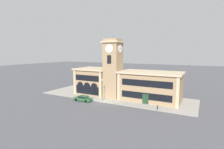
% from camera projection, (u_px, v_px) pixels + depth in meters
% --- Properties ---
extents(ground_plane, '(300.00, 300.00, 0.00)m').
position_uv_depth(ground_plane, '(103.00, 102.00, 43.68)').
color(ground_plane, '#4C4C51').
extents(sidewalk_kerb, '(42.99, 13.55, 0.15)m').
position_uv_depth(sidewalk_kerb, '(115.00, 96.00, 49.60)').
color(sidewalk_kerb, gray).
rests_on(sidewalk_kerb, ground_plane).
extents(clock_tower, '(4.89, 4.89, 17.22)m').
position_uv_depth(clock_tower, '(113.00, 69.00, 47.53)').
color(clock_tower, '#9E7F5B').
rests_on(clock_tower, ground_plane).
extents(town_hall_left_wing, '(10.37, 8.79, 7.74)m').
position_uv_depth(town_hall_left_wing, '(95.00, 81.00, 53.11)').
color(town_hall_left_wing, '#9E7F5B').
rests_on(town_hall_left_wing, ground_plane).
extents(town_hall_right_wing, '(15.80, 8.79, 7.57)m').
position_uv_depth(town_hall_right_wing, '(150.00, 86.00, 45.10)').
color(town_hall_right_wing, '#9E7F5B').
rests_on(town_hall_right_wing, ground_plane).
extents(parked_car_near, '(4.94, 1.94, 1.39)m').
position_uv_depth(parked_car_near, '(83.00, 98.00, 44.86)').
color(parked_car_near, '#285633').
rests_on(parked_car_near, ground_plane).
extents(street_lamp, '(0.36, 0.36, 5.55)m').
position_uv_depth(street_lamp, '(102.00, 87.00, 44.16)').
color(street_lamp, '#4C4C51').
rests_on(street_lamp, sidewalk_kerb).
extents(bollard, '(0.18, 0.18, 1.06)m').
position_uv_depth(bollard, '(157.00, 107.00, 37.73)').
color(bollard, black).
rests_on(bollard, sidewalk_kerb).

